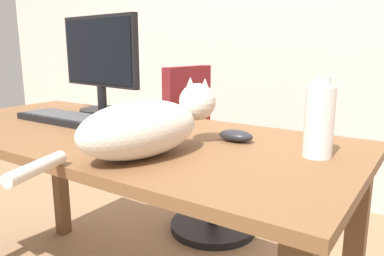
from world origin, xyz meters
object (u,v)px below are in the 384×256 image
at_px(monitor, 100,60).
at_px(keyboard, 68,118).
at_px(cat, 147,126).
at_px(computer_mouse, 236,136).
at_px(water_bottle, 319,121).
at_px(office_chair, 207,162).

distance_m(monitor, keyboard, 0.32).
bearing_deg(cat, computer_mouse, 64.16).
relative_size(keyboard, computer_mouse, 4.00).
relative_size(computer_mouse, water_bottle, 0.52).
xyz_separation_m(cat, water_bottle, (0.38, 0.24, 0.02)).
bearing_deg(water_bottle, computer_mouse, 174.00).
distance_m(monitor, computer_mouse, 0.78).
height_order(office_chair, keyboard, office_chair).
bearing_deg(office_chair, monitor, -110.10).
height_order(monitor, water_bottle, monitor).
bearing_deg(cat, monitor, 146.46).
height_order(keyboard, water_bottle, water_bottle).
xyz_separation_m(cat, computer_mouse, (0.13, 0.27, -0.06)).
bearing_deg(monitor, keyboard, -76.79).
relative_size(keyboard, water_bottle, 2.10).
height_order(computer_mouse, water_bottle, water_bottle).
height_order(cat, computer_mouse, cat).
relative_size(monitor, keyboard, 1.09).
relative_size(monitor, cat, 0.80).
distance_m(office_chair, cat, 1.13).
xyz_separation_m(office_chair, cat, (0.41, -0.96, 0.42)).
bearing_deg(computer_mouse, office_chair, 127.46).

